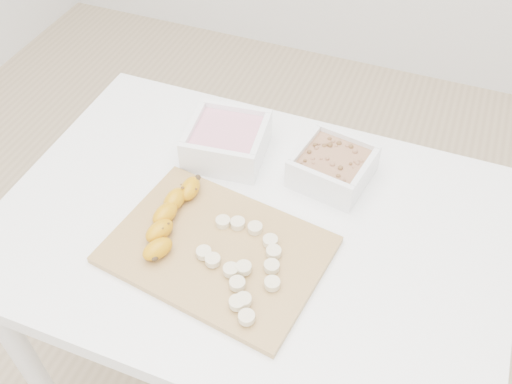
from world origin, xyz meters
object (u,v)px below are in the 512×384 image
(bowl_granola, at_px, (333,166))
(banana, at_px, (170,218))
(bowl_yogurt, at_px, (227,140))
(table, at_px, (251,253))
(cutting_board, at_px, (217,250))

(bowl_granola, height_order, banana, bowl_granola)
(bowl_yogurt, bearing_deg, bowl_granola, 2.37)
(banana, bearing_deg, table, 34.49)
(bowl_granola, distance_m, cutting_board, 0.31)
(bowl_yogurt, height_order, banana, bowl_yogurt)
(table, height_order, cutting_board, cutting_board)
(bowl_yogurt, xyz_separation_m, bowl_granola, (0.24, 0.01, -0.00))
(table, distance_m, cutting_board, 0.14)
(bowl_granola, bearing_deg, cutting_board, -118.42)
(bowl_yogurt, height_order, cutting_board, bowl_yogurt)
(bowl_granola, xyz_separation_m, cutting_board, (-0.15, -0.27, -0.03))
(table, bearing_deg, cutting_board, -109.48)
(bowl_granola, relative_size, banana, 0.82)
(bowl_yogurt, distance_m, cutting_board, 0.28)
(bowl_yogurt, xyz_separation_m, cutting_board, (0.09, -0.26, -0.03))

